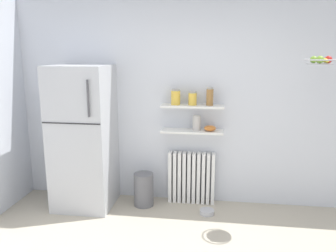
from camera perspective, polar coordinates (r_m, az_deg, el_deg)
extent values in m
cube|color=silver|center=(4.19, 4.49, 4.55)|extent=(7.04, 0.10, 2.60)
cube|color=#B7BABF|center=(4.20, -14.01, -1.90)|extent=(0.68, 0.65, 1.72)
cube|color=#262628|center=(3.85, -15.99, 0.41)|extent=(0.67, 0.01, 0.01)
cylinder|color=#4C4C51|center=(3.71, -13.26, 4.50)|extent=(0.02, 0.02, 0.40)
cube|color=white|center=(4.33, 0.40, -8.49)|extent=(0.04, 0.12, 0.65)
cube|color=white|center=(4.33, 1.19, -8.53)|extent=(0.04, 0.12, 0.65)
cube|color=white|center=(4.32, 1.98, -8.56)|extent=(0.04, 0.12, 0.65)
cube|color=white|center=(4.32, 2.77, -8.60)|extent=(0.04, 0.12, 0.65)
cube|color=white|center=(4.31, 3.56, -8.63)|extent=(0.04, 0.12, 0.65)
cube|color=white|center=(4.31, 4.36, -8.66)|extent=(0.04, 0.12, 0.65)
cube|color=white|center=(4.30, 5.16, -8.69)|extent=(0.04, 0.12, 0.65)
cube|color=white|center=(4.30, 5.95, -8.72)|extent=(0.04, 0.12, 0.65)
cube|color=white|center=(4.30, 6.75, -8.75)|extent=(0.04, 0.12, 0.65)
cube|color=white|center=(4.30, 7.55, -8.77)|extent=(0.04, 0.12, 0.65)
cube|color=white|center=(4.10, 4.06, -0.89)|extent=(0.74, 0.22, 0.02)
cube|color=white|center=(4.04, 4.12, 3.35)|extent=(0.74, 0.22, 0.02)
cylinder|color=yellow|center=(4.04, 1.29, 4.76)|extent=(0.11, 0.11, 0.17)
cylinder|color=gray|center=(4.03, 1.30, 6.07)|extent=(0.10, 0.10, 0.02)
cylinder|color=yellow|center=(4.03, 4.14, 4.53)|extent=(0.10, 0.10, 0.14)
cylinder|color=gray|center=(4.02, 4.16, 5.69)|extent=(0.09, 0.09, 0.02)
cylinder|color=olive|center=(4.02, 7.02, 4.80)|extent=(0.08, 0.08, 0.19)
cylinder|color=gray|center=(4.00, 7.06, 6.31)|extent=(0.08, 0.08, 0.02)
cylinder|color=#B2ADA8|center=(4.07, 4.82, 0.47)|extent=(0.10, 0.10, 0.18)
ellipsoid|color=orange|center=(4.08, 7.05, -0.37)|extent=(0.14, 0.14, 0.06)
cylinder|color=slate|center=(4.27, -4.09, -10.56)|extent=(0.24, 0.24, 0.41)
cylinder|color=#B7B7BC|center=(4.14, 6.55, -14.12)|extent=(0.17, 0.17, 0.05)
torus|color=#B2B2B7|center=(3.75, 24.16, 10.10)|extent=(0.30, 0.30, 0.01)
cylinder|color=#A8A8AD|center=(3.76, 24.11, 9.50)|extent=(0.25, 0.25, 0.01)
sphere|color=red|center=(3.78, 25.30, 10.04)|extent=(0.07, 0.07, 0.07)
sphere|color=#7FAD38|center=(3.79, 23.23, 10.21)|extent=(0.07, 0.07, 0.07)
sphere|color=#7FAD38|center=(3.68, 24.14, 10.12)|extent=(0.08, 0.08, 0.08)
ellipsoid|color=yellow|center=(3.74, 24.82, 9.96)|extent=(0.06, 0.18, 0.06)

